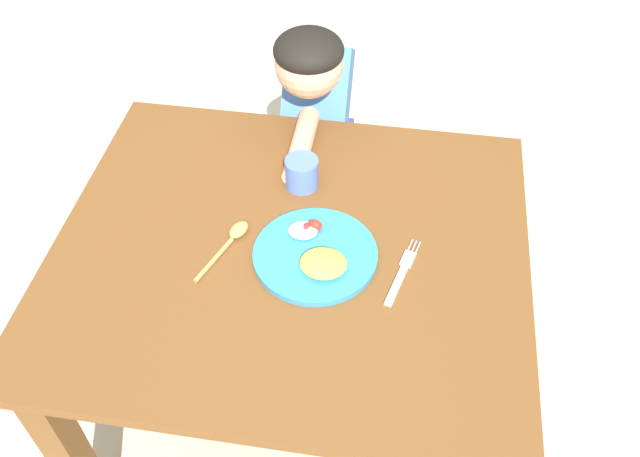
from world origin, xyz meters
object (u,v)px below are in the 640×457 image
at_px(spoon, 232,237).
at_px(drinking_cup, 302,173).
at_px(plate, 316,254).
at_px(person, 317,140).
at_px(fork, 402,274).

relative_size(spoon, drinking_cup, 2.37).
distance_m(plate, drinking_cup, 0.24).
bearing_deg(person, plate, 98.90).
bearing_deg(plate, spoon, 172.73).
xyz_separation_m(drinking_cup, person, (-0.02, 0.36, -0.19)).
distance_m(plate, person, 0.62).
distance_m(drinking_cup, person, 0.41).
height_order(fork, person, person).
bearing_deg(fork, drinking_cup, 61.05).
relative_size(fork, person, 0.20).
bearing_deg(drinking_cup, spoon, -121.18).
bearing_deg(plate, person, 98.90).
height_order(plate, person, person).
xyz_separation_m(fork, person, (-0.28, 0.60, -0.16)).
bearing_deg(fork, spoon, 98.07).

